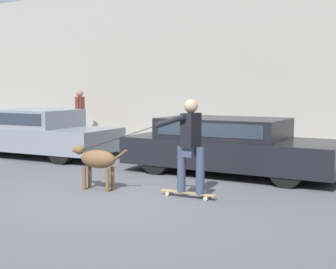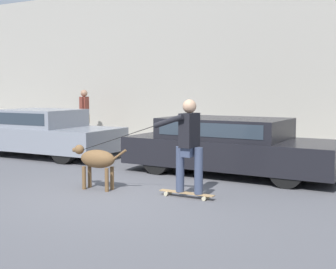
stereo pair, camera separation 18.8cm
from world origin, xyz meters
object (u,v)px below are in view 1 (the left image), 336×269
Objects in this scene: parked_car_1 at (229,146)px; dog at (97,160)px; parked_car_0 at (41,134)px; skateboarder at (190,142)px; pedestrian_with_bag at (80,113)px.

parked_car_1 reaches higher than dog.
skateboarder is at bearing -25.07° from parked_car_0.
dog is 1.80m from skateboarder.
parked_car_0 is at bearing -179.44° from parked_car_1.
pedestrian_with_bag is at bearing -53.89° from dog.
parked_car_1 is at bearing -2.11° from parked_car_0.
parked_car_0 is 2.45m from pedestrian_with_bag.
parked_car_0 is 4.68m from dog.
pedestrian_with_bag is (-6.19, 4.72, 0.11)m from skateboarder.
dog is at bearing -67.44° from pedestrian_with_bag.
parked_car_0 is 6.11m from skateboarder.
parked_car_1 is (5.39, 0.00, -0.01)m from parked_car_0.
dog is 6.69m from pedestrian_with_bag.
skateboarder is at bearing -83.85° from parked_car_1.
skateboarder is at bearing -56.64° from pedestrian_with_bag.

